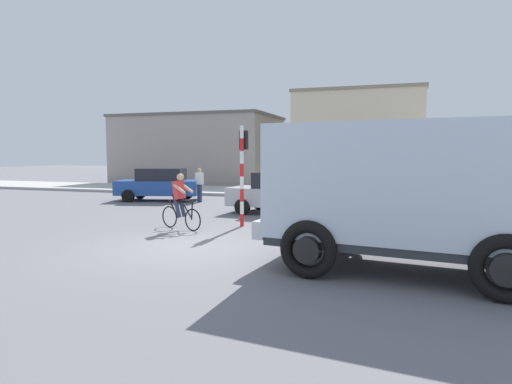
{
  "coord_description": "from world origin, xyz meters",
  "views": [
    {
      "loc": [
        5.09,
        -9.7,
        2.33
      ],
      "look_at": [
        1.03,
        2.5,
        1.2
      ],
      "focal_mm": 30.93,
      "sensor_mm": 36.0,
      "label": 1
    }
  ],
  "objects_px": {
    "truck_foreground": "(407,188)",
    "traffic_light_pole": "(243,162)",
    "cyclist": "(180,201)",
    "car_white_mid": "(282,193)",
    "car_far_side": "(491,192)",
    "pedestrian_near_kerb": "(200,185)",
    "car_red_near": "(159,184)"
  },
  "relations": [
    {
      "from": "truck_foreground",
      "to": "pedestrian_near_kerb",
      "type": "distance_m",
      "value": 13.66
    },
    {
      "from": "truck_foreground",
      "to": "traffic_light_pole",
      "type": "height_order",
      "value": "traffic_light_pole"
    },
    {
      "from": "cyclist",
      "to": "car_far_side",
      "type": "bearing_deg",
      "value": 36.51
    },
    {
      "from": "car_white_mid",
      "to": "pedestrian_near_kerb",
      "type": "xyz_separation_m",
      "value": [
        -4.78,
        2.69,
        0.03
      ]
    },
    {
      "from": "cyclist",
      "to": "car_white_mid",
      "type": "distance_m",
      "value": 4.81
    },
    {
      "from": "car_white_mid",
      "to": "car_far_side",
      "type": "bearing_deg",
      "value": 20.33
    },
    {
      "from": "cyclist",
      "to": "pedestrian_near_kerb",
      "type": "bearing_deg",
      "value": 111.25
    },
    {
      "from": "traffic_light_pole",
      "to": "car_red_near",
      "type": "distance_m",
      "value": 8.86
    },
    {
      "from": "car_red_near",
      "to": "car_white_mid",
      "type": "relative_size",
      "value": 1.04
    },
    {
      "from": "pedestrian_near_kerb",
      "to": "cyclist",
      "type": "bearing_deg",
      "value": -68.75
    },
    {
      "from": "car_white_mid",
      "to": "car_far_side",
      "type": "height_order",
      "value": "same"
    },
    {
      "from": "car_far_side",
      "to": "pedestrian_near_kerb",
      "type": "xyz_separation_m",
      "value": [
        -12.48,
        -0.16,
        0.03
      ]
    },
    {
      "from": "cyclist",
      "to": "car_red_near",
      "type": "height_order",
      "value": "cyclist"
    },
    {
      "from": "traffic_light_pole",
      "to": "pedestrian_near_kerb",
      "type": "bearing_deg",
      "value": 126.53
    },
    {
      "from": "truck_foreground",
      "to": "car_far_side",
      "type": "distance_m",
      "value": 10.7
    },
    {
      "from": "car_far_side",
      "to": "traffic_light_pole",
      "type": "bearing_deg",
      "value": -143.5
    },
    {
      "from": "cyclist",
      "to": "car_white_mid",
      "type": "relative_size",
      "value": 0.42
    },
    {
      "from": "truck_foreground",
      "to": "car_white_mid",
      "type": "xyz_separation_m",
      "value": [
        -4.48,
        7.32,
        -0.85
      ]
    },
    {
      "from": "traffic_light_pole",
      "to": "car_white_mid",
      "type": "xyz_separation_m",
      "value": [
        0.44,
        3.17,
        -1.25
      ]
    },
    {
      "from": "truck_foreground",
      "to": "pedestrian_near_kerb",
      "type": "height_order",
      "value": "truck_foreground"
    },
    {
      "from": "cyclist",
      "to": "traffic_light_pole",
      "type": "xyz_separation_m",
      "value": [
        1.6,
        1.19,
        1.2
      ]
    },
    {
      "from": "cyclist",
      "to": "car_white_mid",
      "type": "bearing_deg",
      "value": 64.89
    },
    {
      "from": "car_white_mid",
      "to": "pedestrian_near_kerb",
      "type": "distance_m",
      "value": 5.49
    },
    {
      "from": "truck_foreground",
      "to": "car_red_near",
      "type": "bearing_deg",
      "value": 138.81
    },
    {
      "from": "truck_foreground",
      "to": "car_red_near",
      "type": "xyz_separation_m",
      "value": [
        -11.45,
        10.02,
        -0.85
      ]
    },
    {
      "from": "car_red_near",
      "to": "pedestrian_near_kerb",
      "type": "bearing_deg",
      "value": -0.31
    },
    {
      "from": "traffic_light_pole",
      "to": "car_far_side",
      "type": "xyz_separation_m",
      "value": [
        8.14,
        6.02,
        -1.25
      ]
    },
    {
      "from": "car_white_mid",
      "to": "pedestrian_near_kerb",
      "type": "bearing_deg",
      "value": 150.67
    },
    {
      "from": "truck_foreground",
      "to": "car_far_side",
      "type": "xyz_separation_m",
      "value": [
        3.22,
        10.17,
        -0.85
      ]
    },
    {
      "from": "traffic_light_pole",
      "to": "car_red_near",
      "type": "height_order",
      "value": "traffic_light_pole"
    },
    {
      "from": "traffic_light_pole",
      "to": "pedestrian_near_kerb",
      "type": "distance_m",
      "value": 7.39
    },
    {
      "from": "car_red_near",
      "to": "pedestrian_near_kerb",
      "type": "relative_size",
      "value": 2.65
    }
  ]
}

